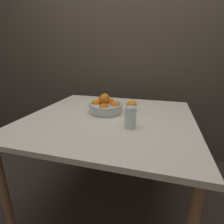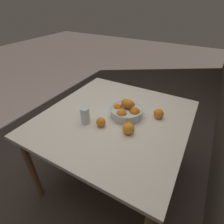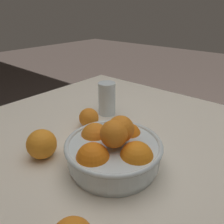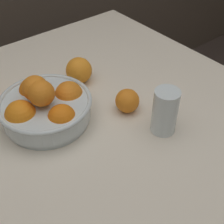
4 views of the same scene
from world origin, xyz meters
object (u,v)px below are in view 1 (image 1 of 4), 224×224
at_px(juice_glass, 130,118).
at_px(orange_loose_near_bowl, 103,100).
at_px(orange_loose_aside, 130,115).
at_px(fruit_bowl, 106,106).
at_px(orange_loose_front, 132,105).

xyz_separation_m(juice_glass, orange_loose_near_bowl, (-0.33, 0.45, -0.02)).
relative_size(juice_glass, orange_loose_near_bowl, 1.67).
relative_size(orange_loose_near_bowl, orange_loose_aside, 1.10).
distance_m(juice_glass, orange_loose_aside, 0.13).
xyz_separation_m(juice_glass, orange_loose_aside, (-0.02, 0.12, -0.02)).
xyz_separation_m(fruit_bowl, juice_glass, (0.22, -0.23, 0.01)).
height_order(orange_loose_front, orange_loose_aside, orange_loose_front).
bearing_deg(orange_loose_front, fruit_bowl, -150.58).
xyz_separation_m(fruit_bowl, orange_loose_aside, (0.20, -0.11, -0.02)).
distance_m(orange_loose_near_bowl, orange_loose_aside, 0.45).
distance_m(juice_glass, orange_loose_near_bowl, 0.56).
distance_m(fruit_bowl, juice_glass, 0.32).
xyz_separation_m(fruit_bowl, orange_loose_near_bowl, (-0.10, 0.23, -0.01)).
bearing_deg(juice_glass, orange_loose_near_bowl, 125.71).
bearing_deg(juice_glass, orange_loose_front, 98.31).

